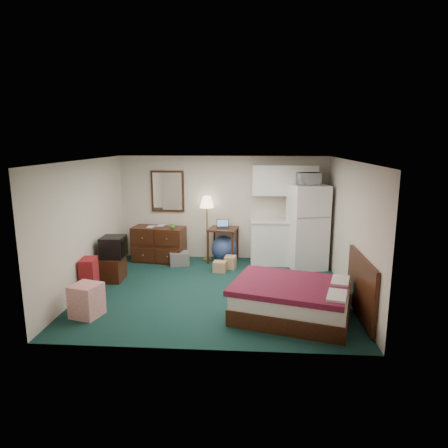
# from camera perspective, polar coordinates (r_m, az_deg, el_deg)

# --- Properties ---
(floor) EXTENTS (5.00, 4.50, 0.01)m
(floor) POSITION_cam_1_polar(r_m,az_deg,el_deg) (7.86, -1.28, -9.46)
(floor) COLOR #12312D
(floor) RESTS_ON ground
(ceiling) EXTENTS (5.00, 4.50, 0.01)m
(ceiling) POSITION_cam_1_polar(r_m,az_deg,el_deg) (7.33, -1.37, 9.06)
(ceiling) COLOR beige
(ceiling) RESTS_ON walls
(walls) EXTENTS (5.01, 4.51, 2.50)m
(walls) POSITION_cam_1_polar(r_m,az_deg,el_deg) (7.50, -1.32, -0.52)
(walls) COLOR beige
(walls) RESTS_ON floor
(mirror) EXTENTS (0.80, 0.06, 1.00)m
(mirror) POSITION_cam_1_polar(r_m,az_deg,el_deg) (9.80, -8.05, 4.66)
(mirror) COLOR white
(mirror) RESTS_ON walls
(upper_cabinets) EXTENTS (1.50, 0.35, 0.70)m
(upper_cabinets) POSITION_cam_1_polar(r_m,az_deg,el_deg) (9.44, 8.67, 6.21)
(upper_cabinets) COLOR white
(upper_cabinets) RESTS_ON walls
(headboard) EXTENTS (0.06, 1.56, 1.00)m
(headboard) POSITION_cam_1_polar(r_m,az_deg,el_deg) (6.85, 19.01, -8.51)
(headboard) COLOR black
(headboard) RESTS_ON walls
(dresser) EXTENTS (1.29, 0.72, 0.84)m
(dresser) POSITION_cam_1_polar(r_m,az_deg,el_deg) (9.71, -9.27, -2.86)
(dresser) COLOR black
(dresser) RESTS_ON floor
(floor_lamp) EXTENTS (0.43, 0.43, 1.55)m
(floor_lamp) POSITION_cam_1_polar(r_m,az_deg,el_deg) (9.63, -2.44, -0.63)
(floor_lamp) COLOR #B4963E
(floor_lamp) RESTS_ON floor
(desk) EXTENTS (0.75, 0.75, 0.82)m
(desk) POSITION_cam_1_polar(r_m,az_deg,el_deg) (9.57, -0.13, -2.98)
(desk) COLOR black
(desk) RESTS_ON floor
(exercise_ball) EXTENTS (0.69, 0.69, 0.61)m
(exercise_ball) POSITION_cam_1_polar(r_m,az_deg,el_deg) (9.61, 0.02, -3.53)
(exercise_ball) COLOR #304580
(exercise_ball) RESTS_ON floor
(kitchen_counter) EXTENTS (0.92, 0.71, 1.00)m
(kitchen_counter) POSITION_cam_1_polar(r_m,az_deg,el_deg) (9.51, 6.63, -2.57)
(kitchen_counter) COLOR white
(kitchen_counter) RESTS_ON floor
(fridge) EXTENTS (0.93, 0.93, 1.90)m
(fridge) POSITION_cam_1_polar(r_m,az_deg,el_deg) (9.21, 11.81, -0.36)
(fridge) COLOR white
(fridge) RESTS_ON floor
(bed) EXTENTS (2.13, 1.86, 0.58)m
(bed) POSITION_cam_1_polar(r_m,az_deg,el_deg) (6.74, 9.67, -10.71)
(bed) COLOR #59182D
(bed) RESTS_ON floor
(tv_stand) EXTENTS (0.49, 0.53, 0.49)m
(tv_stand) POSITION_cam_1_polar(r_m,az_deg,el_deg) (8.65, -15.81, -6.19)
(tv_stand) COLOR black
(tv_stand) RESTS_ON floor
(suitcase) EXTENTS (0.32, 0.46, 0.69)m
(suitcase) POSITION_cam_1_polar(r_m,az_deg,el_deg) (7.99, -18.71, -7.09)
(suitcase) COLOR maroon
(suitcase) RESTS_ON floor
(retail_box) EXTENTS (0.54, 0.54, 0.55)m
(retail_box) POSITION_cam_1_polar(r_m,az_deg,el_deg) (7.07, -19.04, -10.27)
(retail_box) COLOR white
(retail_box) RESTS_ON floor
(file_bin) EXTENTS (0.52, 0.44, 0.31)m
(file_bin) POSITION_cam_1_polar(r_m,az_deg,el_deg) (9.40, -6.41, -4.92)
(file_bin) COLOR slate
(file_bin) RESTS_ON floor
(cardboard_box_a) EXTENTS (0.31, 0.27, 0.24)m
(cardboard_box_a) POSITION_cam_1_polar(r_m,az_deg,el_deg) (8.89, -0.60, -6.10)
(cardboard_box_a) COLOR #B58151
(cardboard_box_a) RESTS_ON floor
(cardboard_box_b) EXTENTS (0.28, 0.32, 0.28)m
(cardboard_box_b) POSITION_cam_1_polar(r_m,az_deg,el_deg) (9.11, 0.92, -5.49)
(cardboard_box_b) COLOR #B58151
(cardboard_box_b) RESTS_ON floor
(laptop) EXTENTS (0.30, 0.25, 0.20)m
(laptop) POSITION_cam_1_polar(r_m,az_deg,el_deg) (9.42, -0.19, -0.03)
(laptop) COLOR black
(laptop) RESTS_ON desk
(crt_tv) EXTENTS (0.48, 0.51, 0.44)m
(crt_tv) POSITION_cam_1_polar(r_m,az_deg,el_deg) (8.55, -15.53, -3.17)
(crt_tv) COLOR black
(crt_tv) RESTS_ON tv_stand
(microwave) EXTENTS (0.53, 0.38, 0.33)m
(microwave) POSITION_cam_1_polar(r_m,az_deg,el_deg) (9.07, 11.99, 6.55)
(microwave) COLOR white
(microwave) RESTS_ON fridge
(book_a) EXTENTS (0.18, 0.04, 0.24)m
(book_a) POSITION_cam_1_polar(r_m,az_deg,el_deg) (9.64, -10.89, 0.26)
(book_a) COLOR #B58151
(book_a) RESTS_ON dresser
(book_b) EXTENTS (0.18, 0.04, 0.24)m
(book_b) POSITION_cam_1_polar(r_m,az_deg,el_deg) (9.71, -9.49, 0.39)
(book_b) COLOR #B58151
(book_b) RESTS_ON dresser
(mug) EXTENTS (0.14, 0.11, 0.13)m
(mug) POSITION_cam_1_polar(r_m,az_deg,el_deg) (9.38, -7.39, -0.28)
(mug) COLOR #4C8936
(mug) RESTS_ON dresser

